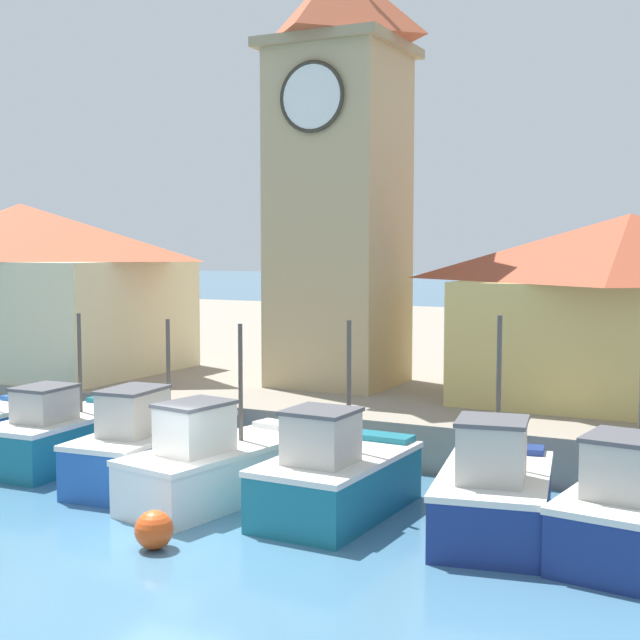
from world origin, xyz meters
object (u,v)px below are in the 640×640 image
(fishing_boat_mid_right, at_px, (494,494))
(mooring_buoy, at_px, (154,530))
(fishing_boat_right_inner, at_px, (630,511))
(warehouse_left, at_px, (22,284))
(fishing_boat_left_outer, at_px, (66,434))
(warehouse_right, at_px, (628,307))
(fishing_boat_center, at_px, (336,477))
(fishing_boat_mid_left, at_px, (220,465))
(fishing_boat_left_inner, at_px, (153,446))
(clock_tower, at_px, (339,166))

(fishing_boat_mid_right, height_order, mooring_buoy, fishing_boat_mid_right)
(fishing_boat_right_inner, bearing_deg, warehouse_left, 162.14)
(fishing_boat_left_outer, distance_m, fishing_boat_mid_right, 11.40)
(warehouse_left, relative_size, mooring_buoy, 15.33)
(fishing_boat_right_inner, bearing_deg, warehouse_right, 98.23)
(fishing_boat_center, xyz_separation_m, fishing_boat_right_inner, (5.76, 0.33, -0.01))
(fishing_boat_mid_left, distance_m, fishing_boat_mid_right, 6.07)
(warehouse_right, height_order, mooring_buoy, warehouse_right)
(fishing_boat_mid_left, xyz_separation_m, fishing_boat_center, (2.79, 0.09, 0.03))
(fishing_boat_center, relative_size, warehouse_left, 0.38)
(fishing_boat_left_inner, distance_m, warehouse_left, 13.10)
(fishing_boat_right_inner, bearing_deg, fishing_boat_mid_left, -177.19)
(fishing_boat_left_outer, xyz_separation_m, fishing_boat_left_inner, (2.92, -0.20, 0.04))
(fishing_boat_left_outer, xyz_separation_m, fishing_boat_mid_left, (5.32, -0.95, 0.02))
(fishing_boat_mid_right, bearing_deg, warehouse_left, 159.71)
(fishing_boat_mid_right, bearing_deg, fishing_boat_right_inner, 2.57)
(fishing_boat_left_inner, relative_size, warehouse_left, 0.48)
(fishing_boat_left_outer, distance_m, fishing_boat_right_inner, 13.87)
(fishing_boat_right_inner, bearing_deg, clock_tower, 139.08)
(clock_tower, relative_size, mooring_buoy, 20.26)
(fishing_boat_mid_right, xyz_separation_m, mooring_buoy, (-5.39, -3.59, -0.45))
(fishing_boat_left_outer, bearing_deg, mooring_buoy, -35.24)
(clock_tower, bearing_deg, fishing_boat_left_outer, -115.94)
(fishing_boat_left_inner, xyz_separation_m, fishing_boat_mid_left, (2.39, -0.75, -0.02))
(fishing_boat_left_outer, relative_size, mooring_buoy, 6.41)
(mooring_buoy, bearing_deg, fishing_boat_left_inner, 127.23)
(clock_tower, distance_m, mooring_buoy, 14.67)
(fishing_boat_left_outer, relative_size, clock_tower, 0.32)
(clock_tower, height_order, warehouse_right, clock_tower)
(fishing_boat_mid_left, relative_size, mooring_buoy, 7.16)
(warehouse_right, bearing_deg, fishing_boat_center, -115.53)
(warehouse_left, bearing_deg, mooring_buoy, -37.73)
(fishing_boat_left_inner, xyz_separation_m, clock_tower, (1.01, 8.28, 7.26))
(fishing_boat_mid_right, height_order, warehouse_left, warehouse_left)
(fishing_boat_left_outer, xyz_separation_m, warehouse_right, (12.56, 8.47, 3.14))
(fishing_boat_left_inner, height_order, fishing_boat_mid_right, fishing_boat_mid_right)
(fishing_boat_right_inner, bearing_deg, fishing_boat_mid_right, -177.43)
(fishing_boat_left_inner, distance_m, fishing_boat_mid_right, 8.47)
(fishing_boat_right_inner, height_order, warehouse_right, warehouse_right)
(fishing_boat_mid_right, distance_m, fishing_boat_right_inner, 2.48)
(fishing_boat_left_inner, bearing_deg, clock_tower, 83.07)
(warehouse_left, distance_m, warehouse_right, 20.49)
(fishing_boat_center, height_order, fishing_boat_right_inner, fishing_boat_center)
(clock_tower, xyz_separation_m, warehouse_right, (8.63, 0.39, -4.16))
(clock_tower, height_order, mooring_buoy, clock_tower)
(clock_tower, bearing_deg, fishing_boat_right_inner, -40.92)
(fishing_boat_mid_right, xyz_separation_m, clock_tower, (-7.45, 8.72, 7.25))
(fishing_boat_left_inner, bearing_deg, fishing_boat_center, -7.28)
(fishing_boat_mid_left, distance_m, warehouse_left, 15.48)
(fishing_boat_center, xyz_separation_m, clock_tower, (-4.17, 8.94, 7.26))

